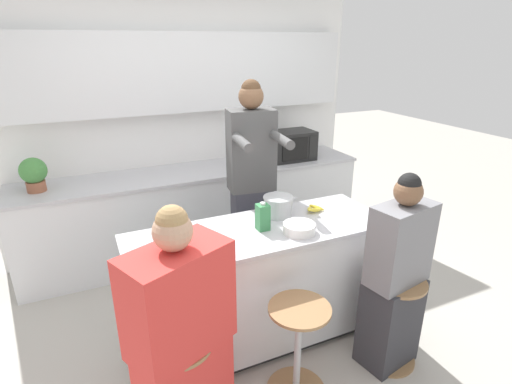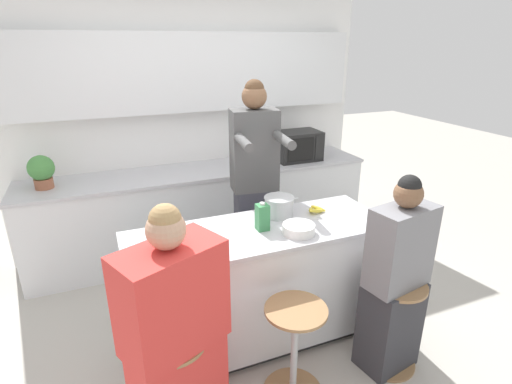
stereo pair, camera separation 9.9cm
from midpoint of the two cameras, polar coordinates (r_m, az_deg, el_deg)
name	(u,v)px [view 1 (the left image)]	position (r m, az deg, el deg)	size (l,w,h in m)	color
ground_plane	(259,336)	(3.25, -0.43, -19.90)	(16.00, 16.00, 0.00)	#B2ADA3
wall_back	(185,101)	(4.22, -10.83, 12.62)	(3.74, 0.22, 2.70)	white
back_counter	(199,211)	(4.23, -8.81, -2.70)	(3.47, 0.64, 0.90)	silver
kitchen_island	(260,285)	(2.97, -0.45, -13.14)	(1.83, 0.65, 0.91)	black
bar_stool_center	(298,347)	(2.64, 4.86, -21.17)	(0.38, 0.38, 0.65)	#997047
bar_stool_rightmost	(393,317)	(2.98, 17.99, -16.60)	(0.38, 0.38, 0.65)	#997047
person_cooking	(252,191)	(3.37, -1.46, 0.14)	(0.45, 0.63, 1.84)	#383842
person_wrapped_blanket	(182,342)	(2.23, -11.89, -20.22)	(0.59, 0.47, 1.43)	red
person_seated_near	(395,283)	(2.82, 18.27, -12.29)	(0.45, 0.33, 1.39)	#333338
cooking_pot	(278,206)	(2.92, 2.19, -2.03)	(0.31, 0.22, 0.15)	#B7BABC
fruit_bowl	(299,228)	(2.69, 5.14, -5.17)	(0.22, 0.22, 0.06)	white
coffee_cup_near	(173,247)	(2.48, -12.92, -7.70)	(0.10, 0.07, 0.10)	orange
banana_bunch	(314,209)	(3.03, 7.34, -2.40)	(0.16, 0.12, 0.05)	yellow
juice_carton	(263,217)	(2.70, -0.09, -3.58)	(0.08, 0.08, 0.20)	#38844C
microwave	(291,145)	(4.37, 4.37, 6.67)	(0.48, 0.34, 0.31)	black
potted_plant	(34,173)	(3.92, -29.82, 2.34)	(0.22, 0.22, 0.30)	#93563D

